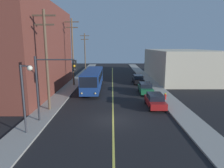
% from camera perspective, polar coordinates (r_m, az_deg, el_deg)
% --- Properties ---
extents(ground_plane, '(120.00, 120.00, 0.00)m').
position_cam_1_polar(ground_plane, '(19.41, 0.10, -10.34)').
color(ground_plane, black).
extents(sidewalk_left, '(2.50, 90.00, 0.15)m').
position_cam_1_polar(sidewalk_left, '(29.80, -14.12, -2.84)').
color(sidewalk_left, gray).
rests_on(sidewalk_left, ground).
extents(sidewalk_right, '(2.50, 90.00, 0.15)m').
position_cam_1_polar(sidewalk_right, '(29.85, 14.06, -2.82)').
color(sidewalk_right, gray).
rests_on(sidewalk_right, ground).
extents(lane_stripe_center, '(0.16, 60.00, 0.01)m').
position_cam_1_polar(lane_stripe_center, '(33.82, -0.05, -0.97)').
color(lane_stripe_center, '#D8CC4C').
rests_on(lane_stripe_center, ground).
extents(building_left_brick, '(10.00, 22.13, 13.07)m').
position_cam_1_polar(building_left_brick, '(32.97, -24.52, 9.17)').
color(building_left_brick, brown).
rests_on(building_left_brick, ground).
extents(building_right_warehouse, '(12.00, 20.78, 6.11)m').
position_cam_1_polar(building_right_warehouse, '(44.62, 18.95, 5.35)').
color(building_right_warehouse, beige).
rests_on(building_right_warehouse, ground).
extents(city_bus, '(2.61, 12.17, 3.20)m').
position_cam_1_polar(city_bus, '(31.74, -5.78, 1.50)').
color(city_bus, navy).
rests_on(city_bus, ground).
extents(parked_car_red, '(1.84, 4.41, 1.62)m').
position_cam_1_polar(parked_car_red, '(23.40, 12.09, -4.64)').
color(parked_car_red, maroon).
rests_on(parked_car_red, ground).
extents(parked_car_green, '(1.91, 4.44, 1.62)m').
position_cam_1_polar(parked_car_green, '(29.75, 9.38, -1.16)').
color(parked_car_green, '#196038').
rests_on(parked_car_green, ground).
extents(parked_car_black, '(1.82, 4.40, 1.62)m').
position_cam_1_polar(parked_car_black, '(37.25, 7.30, 1.38)').
color(parked_car_black, black).
rests_on(parked_car_black, ground).
extents(utility_pole_near, '(2.40, 0.28, 10.52)m').
position_cam_1_polar(utility_pole_near, '(22.07, -18.65, 7.48)').
color(utility_pole_near, brown).
rests_on(utility_pole_near, sidewalk_left).
extents(utility_pole_mid, '(2.40, 0.28, 11.38)m').
position_cam_1_polar(utility_pole_mid, '(35.08, -11.53, 9.72)').
color(utility_pole_mid, brown).
rests_on(utility_pole_mid, sidewalk_left).
extents(utility_pole_far, '(2.40, 0.28, 9.92)m').
position_cam_1_polar(utility_pole_far, '(52.67, -8.05, 9.42)').
color(utility_pole_far, brown).
rests_on(utility_pole_far, sidewalk_left).
extents(traffic_signal_left_corner, '(3.75, 0.48, 6.00)m').
position_cam_1_polar(traffic_signal_left_corner, '(18.59, -16.82, 1.99)').
color(traffic_signal_left_corner, '#2D2D33').
rests_on(traffic_signal_left_corner, sidewalk_left).
extents(street_lamp_left, '(0.98, 0.40, 5.50)m').
position_cam_1_polar(street_lamp_left, '(16.72, -23.94, -1.45)').
color(street_lamp_left, '#38383D').
rests_on(street_lamp_left, sidewalk_left).
extents(fire_hydrant, '(0.44, 0.26, 0.84)m').
position_cam_1_polar(fire_hydrant, '(26.74, 14.87, -3.35)').
color(fire_hydrant, red).
rests_on(fire_hydrant, sidewalk_right).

